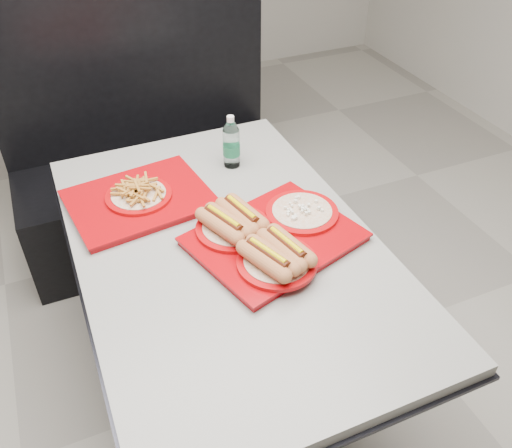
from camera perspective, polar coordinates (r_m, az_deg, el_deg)
name	(u,v)px	position (r m, az deg, el deg)	size (l,w,h in m)	color
ground	(233,385)	(2.26, -2.48, -16.59)	(6.00, 6.00, 0.00)	#9A958A
diner_table	(228,280)	(1.81, -2.99, -5.95)	(0.92, 1.42, 0.75)	black
booth_bench	(150,164)	(2.76, -11.06, 6.17)	(1.30, 0.57, 1.35)	black
tray_near	(269,235)	(1.66, 1.34, -1.16)	(0.57, 0.50, 0.11)	#990409
tray_far	(139,197)	(1.88, -12.21, 2.81)	(0.50, 0.42, 0.09)	#990409
water_bottle	(231,145)	(2.01, -2.62, 8.35)	(0.06, 0.06, 0.20)	silver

